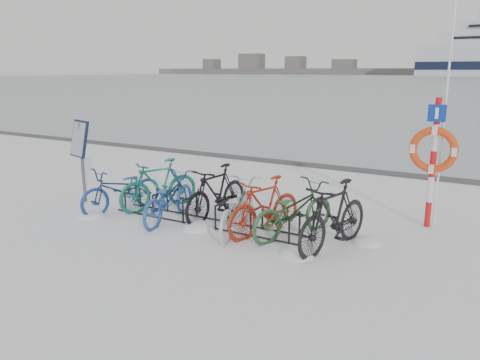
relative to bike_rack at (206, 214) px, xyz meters
name	(u,v)px	position (x,y,z in m)	size (l,w,h in m)	color
ground	(206,223)	(0.00, 0.00, -0.18)	(900.00, 900.00, 0.00)	white
quay_edge	(318,166)	(0.00, 5.90, -0.13)	(400.00, 0.25, 0.10)	#3F3F42
bike_rack	(206,214)	(0.00, 0.00, 0.00)	(4.00, 0.48, 0.46)	black
info_board	(80,144)	(-3.13, -0.09, 1.10)	(0.63, 0.38, 1.77)	#595B5E
lifebuoy_station	(434,150)	(3.64, 1.80, 1.25)	(0.82, 0.23, 4.26)	red
shoreline	(277,70)	(-122.02, 260.00, 2.61)	(180.00, 12.00, 9.50)	#505050
bike_0	(122,188)	(-1.94, -0.15, 0.29)	(0.63, 1.81, 0.95)	navy
bike_1	(159,183)	(-1.37, 0.33, 0.35)	(0.50, 1.77, 1.06)	#156055
bike_2	(168,196)	(-0.72, -0.18, 0.29)	(0.62, 1.79, 0.94)	#22499A
bike_3	(216,191)	(0.01, 0.36, 0.36)	(0.50, 1.79, 1.07)	black
bike_4	(237,206)	(0.74, -0.12, 0.30)	(0.63, 1.82, 0.96)	#B6B8BF
bike_5	(265,205)	(1.21, 0.06, 0.34)	(0.49, 1.73, 1.04)	#9C2412
bike_6	(294,208)	(1.69, 0.20, 0.31)	(0.65, 1.87, 0.98)	#28522C
bike_7	(334,214)	(2.48, -0.02, 0.39)	(0.53, 1.89, 1.13)	black
snow_drifts	(210,226)	(0.17, -0.11, -0.18)	(6.14, 2.00, 0.22)	white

